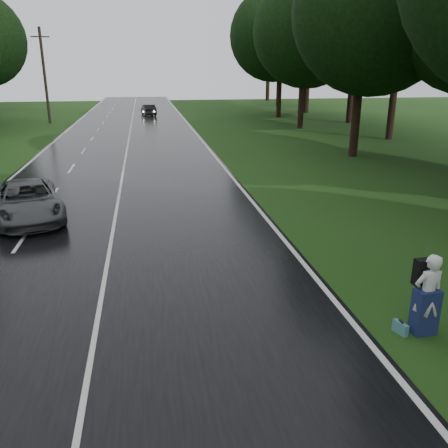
{
  "coord_description": "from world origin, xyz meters",
  "views": [
    {
      "loc": [
        1.32,
        -7.79,
        5.61
      ],
      "look_at": [
        3.54,
        5.39,
        1.1
      ],
      "focal_mm": 37.3,
      "sensor_mm": 36.0,
      "label": 1
    }
  ],
  "objects": [
    {
      "name": "lane_center",
      "position": [
        0.0,
        20.0,
        0.04
      ],
      "size": [
        0.12,
        140.0,
        0.01
      ],
      "primitive_type": "cube",
      "color": "silver",
      "rests_on": "road"
    },
    {
      "name": "tree_right_d",
      "position": [
        14.93,
        21.22,
        0.0
      ],
      "size": [
        9.76,
        9.76,
        15.24
      ],
      "primitive_type": null,
      "color": "black",
      "rests_on": "ground"
    },
    {
      "name": "tree_right_f",
      "position": [
        17.1,
        46.81,
        0.0
      ],
      "size": [
        10.04,
        10.04,
        15.69
      ],
      "primitive_type": null,
      "color": "black",
      "rests_on": "ground"
    },
    {
      "name": "tree_right_e",
      "position": [
        16.2,
        36.08,
        0.0
      ],
      "size": [
        9.5,
        9.5,
        14.84
      ],
      "primitive_type": null,
      "color": "black",
      "rests_on": "ground"
    },
    {
      "name": "utility_pole_far",
      "position": [
        -8.5,
        44.59,
        0.0
      ],
      "size": [
        1.8,
        0.28,
        9.48
      ],
      "primitive_type": null,
      "color": "black",
      "rests_on": "ground"
    },
    {
      "name": "ground",
      "position": [
        0.0,
        0.0,
        0.0
      ],
      "size": [
        160.0,
        160.0,
        0.0
      ],
      "primitive_type": "plane",
      "color": "#1D4013",
      "rests_on": "ground"
    },
    {
      "name": "road",
      "position": [
        0.0,
        20.0,
        0.02
      ],
      "size": [
        12.0,
        140.0,
        0.04
      ],
      "primitive_type": "cube",
      "color": "black",
      "rests_on": "ground"
    },
    {
      "name": "suitcase",
      "position": [
        6.67,
        0.45,
        0.14
      ],
      "size": [
        0.21,
        0.4,
        0.27
      ],
      "primitive_type": "cube",
      "rotation": [
        0.0,
        0.0,
        0.27
      ],
      "color": "teal",
      "rests_on": "ground"
    },
    {
      "name": "hitchhiker",
      "position": [
        7.18,
        0.42,
        0.87
      ],
      "size": [
        0.71,
        0.65,
        1.88
      ],
      "color": "silver",
      "rests_on": "ground"
    },
    {
      "name": "grey_car",
      "position": [
        -3.26,
        10.39,
        0.75
      ],
      "size": [
        3.7,
        5.59,
        1.43
      ],
      "primitive_type": "imported",
      "rotation": [
        0.0,
        0.0,
        0.28
      ],
      "color": "#494C4E",
      "rests_on": "road"
    },
    {
      "name": "far_car",
      "position": [
        1.93,
        51.36,
        0.68
      ],
      "size": [
        1.91,
        4.07,
        1.29
      ],
      "primitive_type": "imported",
      "rotation": [
        0.0,
        0.0,
        3.29
      ],
      "color": "black",
      "rests_on": "road"
    }
  ]
}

